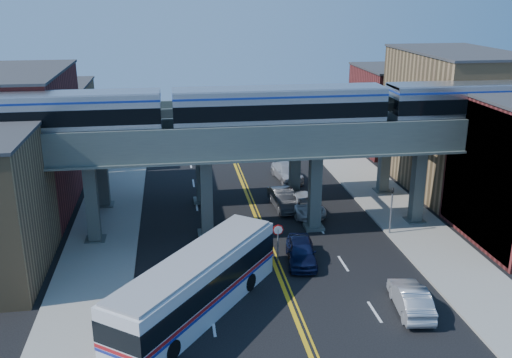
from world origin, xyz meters
TOP-DOWN VIEW (x-y plane):
  - ground at (0.00, 0.00)m, footprint 120.00×120.00m
  - sidewalk_west at (-11.50, 10.00)m, footprint 5.00×70.00m
  - sidewalk_east at (11.50, 10.00)m, footprint 5.00×70.00m
  - building_west_b at (-18.50, 16.00)m, footprint 8.00×14.00m
  - building_west_c at (-18.50, 29.00)m, footprint 8.00×10.00m
  - building_east_b at (18.50, 16.00)m, footprint 8.00×14.00m
  - building_east_c at (18.50, 29.00)m, footprint 8.00×10.00m
  - mural_panel at (14.55, 4.00)m, footprint 0.10×9.50m
  - elevated_viaduct_near at (0.00, 8.00)m, footprint 52.00×3.60m
  - elevated_viaduct_far at (0.00, 15.00)m, footprint 52.00×3.60m
  - transit_train at (1.25, 8.00)m, footprint 45.79×2.87m
  - stop_sign at (0.30, 3.00)m, footprint 0.76×0.09m
  - traffic_signal at (9.20, 6.00)m, footprint 0.15×0.18m
  - transit_bus at (-5.28, -2.62)m, footprint 10.03×11.99m
  - car_lane_a at (1.80, 2.66)m, footprint 2.45×4.82m
  - car_lane_b at (2.56, 12.49)m, footprint 2.02×4.89m
  - car_lane_c at (3.98, 11.25)m, footprint 2.98×5.40m
  - car_lane_d at (4.34, 19.90)m, footprint 2.68×5.30m
  - car_parked_curb at (6.50, -4.13)m, footprint 2.18×4.76m

SIDE VIEW (x-z plane):
  - ground at x=0.00m, z-range 0.00..0.00m
  - sidewalk_west at x=-11.50m, z-range 0.00..0.16m
  - sidewalk_east at x=11.50m, z-range 0.00..0.16m
  - car_lane_c at x=3.98m, z-range 0.00..1.43m
  - car_lane_d at x=4.34m, z-range 0.00..1.48m
  - car_parked_curb at x=6.50m, z-range 0.00..1.51m
  - car_lane_a at x=1.80m, z-range 0.00..1.57m
  - car_lane_b at x=2.56m, z-range 0.00..1.57m
  - transit_bus at x=-5.28m, z-range 0.05..3.36m
  - stop_sign at x=0.30m, z-range 0.44..3.07m
  - traffic_signal at x=9.20m, z-range 0.25..4.35m
  - building_west_c at x=-18.50m, z-range 0.00..8.00m
  - building_east_c at x=18.50m, z-range 0.00..9.00m
  - mural_panel at x=14.55m, z-range 0.00..9.50m
  - building_west_b at x=-18.50m, z-range 0.00..11.00m
  - building_east_b at x=18.50m, z-range 0.00..12.00m
  - elevated_viaduct_near at x=0.00m, z-range 2.77..10.17m
  - elevated_viaduct_far at x=0.00m, z-range 2.77..10.17m
  - transit_train at x=1.25m, z-range 7.54..10.88m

